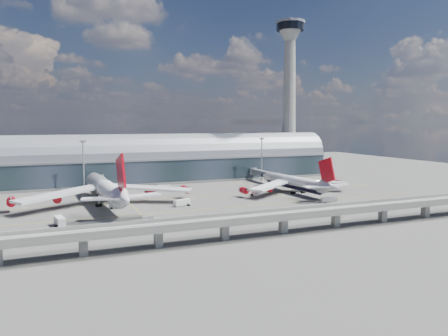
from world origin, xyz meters
name	(u,v)px	position (x,y,z in m)	size (l,w,h in m)	color
ground	(218,203)	(0.00, 0.00, 0.00)	(500.00, 500.00, 0.00)	#474744
taxi_lines	(200,195)	(0.00, 22.11, 0.01)	(200.00, 80.12, 0.01)	gold
terminal	(168,162)	(0.00, 77.99, 11.34)	(200.00, 30.00, 28.00)	#1F2C34
control_tower	(289,97)	(85.00, 83.00, 51.64)	(19.00, 19.00, 103.00)	gray
guideway	(283,217)	(0.00, -55.00, 5.29)	(220.00, 8.50, 7.20)	gray
floodlight_mast_left	(84,165)	(-50.00, 55.00, 13.63)	(3.00, 0.70, 25.70)	gray
floodlight_mast_right	(262,158)	(50.00, 55.00, 13.63)	(3.00, 0.70, 25.70)	gray
airliner_left	(106,189)	(-44.68, 13.82, 6.91)	(75.58, 79.40, 24.20)	white
airliner_right	(296,183)	(45.48, 10.49, 5.12)	(59.56, 62.26, 19.74)	white
jet_bridge_left	(102,181)	(-41.30, 53.12, 5.18)	(4.40, 28.00, 7.25)	gray
jet_bridge_right	(263,173)	(48.86, 51.18, 5.18)	(4.40, 32.00, 7.25)	gray
service_truck_0	(60,221)	(-64.36, -17.54, 1.59)	(3.61, 7.71, 3.07)	silver
service_truck_1	(116,205)	(-42.28, 5.45, 1.47)	(5.48, 3.74, 2.91)	silver
service_truck_2	(182,203)	(-15.87, 0.20, 1.41)	(7.75, 4.25, 2.70)	silver
service_truck_3	(256,193)	(23.72, 10.85, 1.40)	(3.01, 5.94, 2.75)	silver
service_truck_4	(303,184)	(59.20, 24.99, 1.61)	(4.48, 6.05, 3.19)	silver
service_truck_5	(164,188)	(-12.31, 42.52, 1.45)	(6.29, 4.20, 2.84)	silver
cargo_train_0	(148,218)	(-35.16, -21.37, 0.80)	(4.67, 2.19, 1.53)	gray
cargo_train_1	(312,208)	(29.34, -27.56, 0.88)	(10.28, 3.73, 1.70)	gray
cargo_train_2	(329,200)	(45.88, -15.91, 1.00)	(8.76, 3.05, 1.92)	gray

